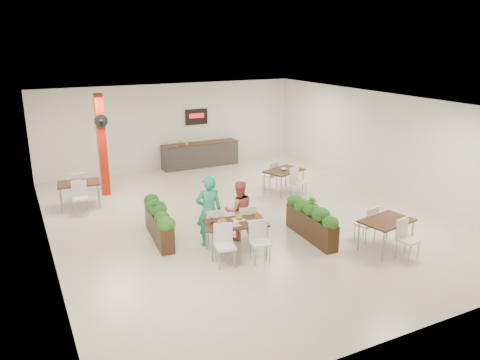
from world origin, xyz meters
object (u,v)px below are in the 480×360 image
service_counter (200,154)px  side_table_a (79,186)px  planter_left (159,220)px  side_table_b (284,173)px  diner_man (209,211)px  diner_woman (239,210)px  main_table (236,227)px  planter_right (311,219)px  side_table_c (387,225)px  red_column (102,144)px

service_counter → side_table_a: bearing=-151.4°
planter_left → side_table_b: bearing=20.9°
diner_man → diner_woman: diner_man is taller
main_table → side_table_b: 4.71m
service_counter → planter_right: 7.64m
diner_woman → side_table_b: size_ratio=0.91×
service_counter → planter_left: service_counter is taller
side_table_a → side_table_c: size_ratio=0.99×
main_table → side_table_b: same height
service_counter → diner_man: bearing=-110.2°
main_table → diner_woman: diner_woman is taller
diner_woman → planter_left: size_ratio=0.73×
planter_right → service_counter: bearing=89.1°
red_column → side_table_b: red_column is taller
red_column → planter_right: size_ratio=1.57×
diner_woman → diner_man: bearing=11.5°
main_table → planter_left: 2.04m
service_counter → side_table_b: service_counter is taller
diner_woman → planter_left: diner_woman is taller
diner_man → side_table_c: (3.60, -2.10, -0.24)m
main_table → side_table_b: bearing=44.7°
planter_right → side_table_c: planter_right is taller
side_table_a → main_table: bearing=-53.7°
diner_man → side_table_b: bearing=-133.1°
side_table_a → side_table_b: same height
diner_woman → side_table_b: diner_woman is taller
planter_left → side_table_b: size_ratio=1.24×
diner_woman → side_table_c: (2.80, -2.10, -0.13)m
diner_man → side_table_b: (3.74, 2.66, -0.24)m
red_column → side_table_c: red_column is taller
diner_woman → planter_right: diner_woman is taller
main_table → diner_man: bearing=120.8°
diner_man → side_table_c: 4.18m
diner_man → planter_left: size_ratio=0.84×
service_counter → side_table_a: 5.58m
red_column → service_counter: 4.56m
diner_woman → side_table_c: 3.51m
red_column → side_table_c: (5.07, -7.10, -1.02)m
service_counter → diner_man: size_ratio=1.72×
diner_woman → side_table_b: (2.94, 2.66, -0.12)m
diner_woman → planter_right: size_ratio=0.74×
planter_left → planter_right: planter_left is taller
red_column → main_table: size_ratio=1.75×
service_counter → side_table_b: 4.38m
red_column → side_table_b: (5.21, -2.34, -1.01)m
planter_left → planter_right: size_ratio=1.01×
planter_left → planter_right: bearing=-25.7°
red_column → side_table_a: 1.58m
planter_left → side_table_a: planter_left is taller
diner_woman → service_counter: bearing=-92.7°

